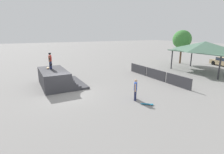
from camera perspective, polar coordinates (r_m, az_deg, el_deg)
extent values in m
plane|color=gray|center=(14.88, -14.38, -5.20)|extent=(160.00, 160.00, 0.00)
cube|color=#38383D|center=(17.29, -15.85, -2.23)|extent=(4.70, 3.74, 0.19)
cube|color=#38383D|center=(17.17, -17.11, -1.77)|extent=(4.70, 2.99, 0.19)
cube|color=#38383D|center=(17.10, -17.60, -1.21)|extent=(4.70, 2.72, 0.19)
cube|color=#38383D|center=(17.04, -17.95, -0.62)|extent=(4.70, 2.54, 0.19)
cube|color=#38383D|center=(16.98, -18.22, -0.02)|extent=(4.70, 2.41, 0.19)
cube|color=#38383D|center=(16.93, -18.42, 0.59)|extent=(4.70, 2.31, 0.19)
cube|color=#38383D|center=(16.88, -18.58, 1.22)|extent=(4.70, 2.25, 0.19)
cube|color=#38383D|center=(16.84, -18.69, 1.85)|extent=(4.70, 2.21, 0.19)
cylinder|color=silver|center=(17.03, -15.09, 2.45)|extent=(4.61, 0.07, 0.07)
cube|color=#1E2347|center=(17.14, -19.51, 3.59)|extent=(0.18, 0.18, 0.75)
cube|color=black|center=(17.13, -19.43, 3.74)|extent=(0.21, 0.18, 0.11)
cube|color=#1E2347|center=(17.46, -19.29, 3.79)|extent=(0.18, 0.18, 0.75)
cube|color=black|center=(17.45, -19.22, 3.94)|extent=(0.21, 0.18, 0.11)
cube|color=red|center=(17.20, -19.58, 5.78)|extent=(0.45, 0.33, 0.53)
cylinder|color=brown|center=(16.97, -19.74, 5.51)|extent=(0.13, 0.13, 0.53)
cylinder|color=black|center=(16.97, -19.74, 5.55)|extent=(0.19, 0.19, 0.08)
cylinder|color=brown|center=(17.45, -19.40, 5.77)|extent=(0.13, 0.13, 0.53)
cylinder|color=black|center=(17.45, -19.40, 5.80)|extent=(0.19, 0.19, 0.08)
sphere|color=brown|center=(17.16, -19.69, 7.10)|extent=(0.21, 0.21, 0.21)
sphere|color=black|center=(17.15, -19.69, 7.18)|extent=(0.23, 0.23, 0.23)
cylinder|color=red|center=(17.54, -20.01, 2.62)|extent=(0.06, 0.04, 0.05)
cylinder|color=red|center=(17.55, -20.47, 2.58)|extent=(0.06, 0.04, 0.05)
cylinder|color=red|center=(17.99, -19.94, 2.90)|extent=(0.06, 0.04, 0.05)
cylinder|color=red|center=(18.00, -20.39, 2.87)|extent=(0.06, 0.04, 0.05)
cube|color=tan|center=(17.77, -20.21, 2.85)|extent=(0.77, 0.34, 0.02)
cube|color=tan|center=(17.43, -20.28, 2.70)|extent=(0.13, 0.21, 0.02)
cube|color=#1E2347|center=(13.25, 7.67, -5.52)|extent=(0.20, 0.20, 0.77)
cube|color=#1E2347|center=(12.94, 7.57, -6.02)|extent=(0.20, 0.20, 0.77)
cube|color=blue|center=(12.88, 7.72, -3.00)|extent=(0.46, 0.43, 0.55)
cylinder|color=tan|center=(13.15, 7.78, -2.85)|extent=(0.15, 0.15, 0.55)
cylinder|color=tan|center=(12.65, 7.64, -3.54)|extent=(0.15, 0.15, 0.55)
sphere|color=tan|center=(12.77, 7.78, -1.23)|extent=(0.21, 0.21, 0.21)
cylinder|color=silver|center=(12.52, 12.52, -8.72)|extent=(0.06, 0.06, 0.05)
cylinder|color=silver|center=(12.40, 12.51, -8.97)|extent=(0.06, 0.06, 0.05)
cylinder|color=silver|center=(12.53, 10.15, -8.60)|extent=(0.06, 0.06, 0.05)
cylinder|color=silver|center=(12.40, 10.12, -8.84)|extent=(0.06, 0.06, 0.05)
cube|color=teal|center=(12.45, 11.33, -8.64)|extent=(0.69, 0.76, 0.02)
cube|color=teal|center=(12.44, 13.10, -8.65)|extent=(0.22, 0.21, 0.02)
cube|color=#3D3D42|center=(21.58, 8.61, 2.56)|extent=(2.88, 0.12, 1.05)
cube|color=#3D3D42|center=(19.27, 14.01, 0.88)|extent=(2.88, 0.12, 1.05)
cube|color=#3D3D42|center=(17.19, 20.79, -1.24)|extent=(2.88, 0.12, 1.05)
cylinder|color=#2D2D33|center=(25.34, 18.93, 5.36)|extent=(0.16, 0.16, 2.51)
cylinder|color=#2D2D33|center=(21.47, 31.64, 2.51)|extent=(0.16, 0.16, 2.51)
cylinder|color=#2D2D33|center=(28.33, 24.48, 5.72)|extent=(0.16, 0.16, 2.51)
cube|color=#4C705B|center=(24.69, 27.92, 7.33)|extent=(7.70, 4.66, 0.10)
pyramid|color=#4C705B|center=(24.64, 28.10, 8.83)|extent=(7.54, 4.56, 1.20)
cylinder|color=brown|center=(30.43, 21.49, 6.78)|extent=(0.28, 0.28, 2.79)
sphere|color=#3D7F38|center=(30.25, 21.91, 11.34)|extent=(2.88, 2.88, 2.88)
cylinder|color=black|center=(32.46, 32.13, 4.07)|extent=(0.67, 0.32, 0.64)
cylinder|color=black|center=(31.30, 30.23, 4.02)|extent=(0.67, 0.32, 0.64)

